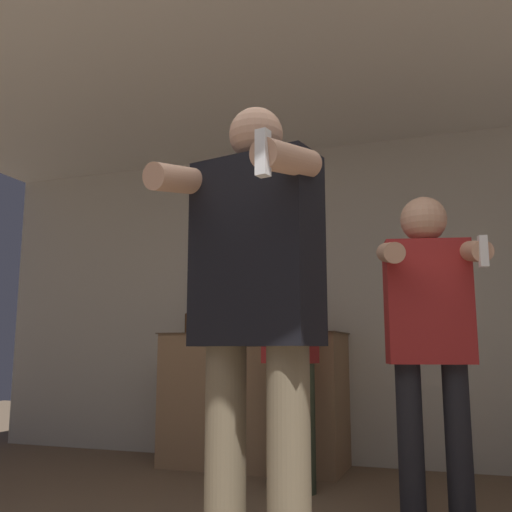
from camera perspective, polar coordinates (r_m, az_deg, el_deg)
wall_back at (r=4.60m, az=12.22°, el=-4.10°), size 7.00×0.06×2.55m
ceiling_slab at (r=3.40m, az=7.72°, el=20.87°), size 7.00×3.78×0.05m
counter at (r=4.49m, az=-0.18°, el=-14.10°), size 1.39×0.62×1.00m
bottle_dark_rum at (r=4.57m, az=-1.70°, el=-6.58°), size 0.09×0.09×0.24m
bottle_amber_bourbon at (r=4.74m, az=-6.63°, el=-6.60°), size 0.08×0.08×0.24m
bottle_brown_liquor at (r=4.49m, az=1.25°, el=-5.99°), size 0.08×0.08×0.36m
person_woman_foreground at (r=1.96m, az=-0.12°, el=-5.56°), size 0.58×0.51×1.73m
person_man_side at (r=2.91m, az=16.93°, el=-6.64°), size 0.54×0.51×1.63m
person_spectator_back at (r=3.72m, az=3.35°, el=-9.58°), size 0.45×0.55×1.56m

